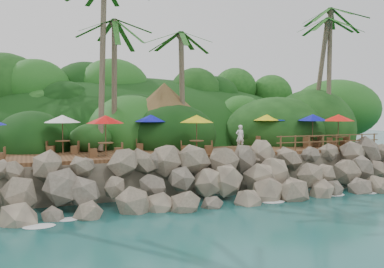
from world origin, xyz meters
name	(u,v)px	position (x,y,z in m)	size (l,w,h in m)	color
ground	(235,207)	(0.00, 0.00, 0.00)	(140.00, 140.00, 0.00)	#19514F
land_base	(149,155)	(0.00, 16.00, 1.05)	(32.00, 25.20, 2.10)	gray
jungle_hill	(129,158)	(0.00, 23.50, 0.00)	(44.80, 28.00, 15.40)	#143811
seawall	(219,178)	(0.00, 2.00, 1.15)	(29.00, 4.00, 2.30)	gray
terrace	(192,153)	(0.00, 6.00, 2.20)	(26.00, 5.00, 0.20)	brown
jungle_foliage	(153,169)	(0.00, 15.00, 0.00)	(44.00, 16.00, 12.00)	#143811
foam_line	(233,205)	(0.00, 0.30, 0.03)	(25.20, 0.80, 0.06)	white
palms	(180,3)	(0.13, 8.62, 12.25)	(33.24, 7.17, 13.33)	brown
palapa	(164,98)	(-0.54, 10.07, 5.79)	(4.94, 4.94, 4.60)	brown
dining_clusters	(201,121)	(0.61, 6.04, 4.24)	(24.25, 5.35, 2.33)	brown
railing	(330,140)	(8.96, 3.65, 2.91)	(8.30, 0.10, 1.00)	brown
waiter	(240,137)	(3.70, 6.45, 3.11)	(0.59, 0.39, 1.62)	white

